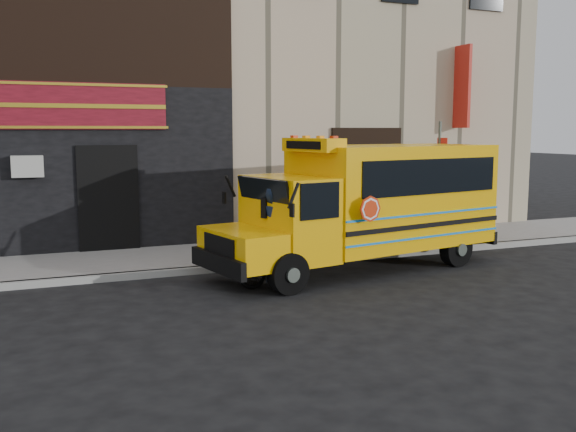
% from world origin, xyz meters
% --- Properties ---
extents(ground, '(120.00, 120.00, 0.00)m').
position_xyz_m(ground, '(0.00, 0.00, 0.00)').
color(ground, black).
rests_on(ground, ground).
extents(curb, '(40.00, 0.20, 0.15)m').
position_xyz_m(curb, '(0.00, 2.60, 0.07)').
color(curb, gray).
rests_on(curb, ground).
extents(sidewalk, '(40.00, 3.00, 0.15)m').
position_xyz_m(sidewalk, '(0.00, 4.10, 0.07)').
color(sidewalk, slate).
rests_on(sidewalk, ground).
extents(building, '(20.00, 10.70, 12.00)m').
position_xyz_m(building, '(-0.04, 10.45, 6.13)').
color(building, tan).
rests_on(building, sidewalk).
extents(school_bus, '(7.19, 3.47, 2.92)m').
position_xyz_m(school_bus, '(2.05, 1.72, 1.51)').
color(school_bus, black).
rests_on(school_bus, ground).
extents(sign_pole, '(0.13, 0.27, 3.30)m').
position_xyz_m(sign_pole, '(4.77, 3.01, 1.82)').
color(sign_pole, '#404841').
rests_on(sign_pole, ground).
extents(bicycle, '(1.87, 1.05, 1.08)m').
position_xyz_m(bicycle, '(-0.50, 1.00, 0.54)').
color(bicycle, black).
rests_on(bicycle, ground).
extents(cyclist, '(0.73, 0.84, 1.95)m').
position_xyz_m(cyclist, '(-0.50, 0.97, 0.98)').
color(cyclist, black).
rests_on(cyclist, ground).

